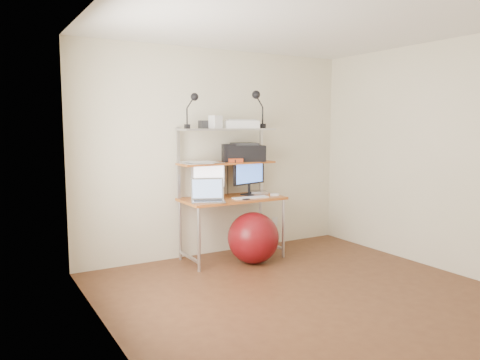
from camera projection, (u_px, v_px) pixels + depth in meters
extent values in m
plane|color=brown|center=(307.00, 296.00, 4.37)|extent=(3.60, 3.60, 0.00)
plane|color=white|center=(312.00, 20.00, 4.07)|extent=(3.60, 3.60, 0.00)
plane|color=#EFE7C8|center=(218.00, 153.00, 5.77)|extent=(3.60, 0.00, 3.60)
plane|color=#EFE7C8|center=(110.00, 173.00, 3.32)|extent=(0.00, 3.60, 3.60)
plane|color=#EFE7C8|center=(439.00, 156.00, 5.12)|extent=(0.00, 3.60, 3.60)
cube|color=#BD6924|center=(232.00, 199.00, 5.52)|extent=(1.20, 0.60, 0.03)
cylinder|color=silver|center=(199.00, 240.00, 5.06)|extent=(0.04, 0.04, 0.71)
cylinder|color=silver|center=(180.00, 231.00, 5.51)|extent=(0.04, 0.04, 0.71)
cylinder|color=silver|center=(283.00, 228.00, 5.62)|extent=(0.04, 0.04, 0.71)
cylinder|color=silver|center=(260.00, 221.00, 6.06)|extent=(0.04, 0.04, 0.71)
cube|color=silver|center=(178.00, 163.00, 5.41)|extent=(0.03, 0.04, 0.84)
cube|color=silver|center=(261.00, 160.00, 5.98)|extent=(0.03, 0.04, 0.84)
cube|color=#BD6924|center=(227.00, 163.00, 5.58)|extent=(1.18, 0.34, 0.02)
cube|color=silver|center=(227.00, 129.00, 5.53)|extent=(1.18, 0.34, 0.02)
cube|color=silver|center=(275.00, 222.00, 6.29)|extent=(0.08, 0.01, 0.12)
cube|color=#ABAAAF|center=(209.00, 198.00, 5.46)|extent=(0.20, 0.17, 0.01)
cylinder|color=#ABAAAF|center=(208.00, 193.00, 5.47)|extent=(0.03, 0.03, 0.10)
cube|color=#ABAAAF|center=(208.00, 176.00, 5.45)|extent=(0.40, 0.11, 0.30)
plane|color=white|center=(209.00, 176.00, 5.43)|extent=(0.35, 0.07, 0.36)
cube|color=black|center=(250.00, 194.00, 5.72)|extent=(0.22, 0.19, 0.01)
cylinder|color=black|center=(249.00, 189.00, 5.73)|extent=(0.03, 0.03, 0.12)
cube|color=black|center=(249.00, 171.00, 5.71)|extent=(0.51, 0.18, 0.31)
plane|color=#4576ED|center=(250.00, 172.00, 5.69)|extent=(0.45, 0.13, 0.47)
cube|color=#B3B3B8|center=(208.00, 201.00, 5.20)|extent=(0.44, 0.38, 0.02)
cube|color=#2A2A2C|center=(208.00, 200.00, 5.20)|extent=(0.35, 0.26, 0.00)
cube|color=#B3B3B8|center=(207.00, 188.00, 5.32)|extent=(0.37, 0.21, 0.24)
plane|color=#7B97CD|center=(207.00, 188.00, 5.32)|extent=(0.34, 0.20, 0.32)
cube|color=silver|center=(251.00, 198.00, 5.48)|extent=(0.44, 0.15, 0.01)
cube|color=silver|center=(275.00, 195.00, 5.66)|extent=(0.10, 0.07, 0.03)
cube|color=#B3B3B8|center=(258.00, 193.00, 5.79)|extent=(0.26, 0.26, 0.04)
cube|color=black|center=(244.00, 199.00, 5.39)|extent=(0.11, 0.14, 0.01)
cube|color=black|center=(244.00, 153.00, 5.72)|extent=(0.55, 0.46, 0.19)
cube|color=#2A2A2C|center=(244.00, 144.00, 5.71)|extent=(0.38, 0.33, 0.03)
cube|color=black|center=(229.00, 153.00, 5.61)|extent=(0.18, 0.18, 0.21)
cube|color=#C6471F|center=(235.00, 160.00, 5.55)|extent=(0.18, 0.13, 0.05)
cube|color=silver|center=(241.00, 125.00, 5.64)|extent=(0.47, 0.38, 0.09)
cube|color=#ABAAAF|center=(241.00, 120.00, 5.64)|extent=(0.39, 0.30, 0.02)
cube|color=silver|center=(215.00, 122.00, 5.43)|extent=(0.15, 0.14, 0.15)
cube|color=#2A2A2C|center=(204.00, 124.00, 5.43)|extent=(0.10, 0.10, 0.09)
cube|color=black|center=(187.00, 126.00, 5.21)|extent=(0.05, 0.06, 0.05)
cylinder|color=black|center=(187.00, 116.00, 5.19)|extent=(0.02, 0.02, 0.18)
sphere|color=black|center=(195.00, 97.00, 5.21)|extent=(0.09, 0.09, 0.09)
cube|color=black|center=(263.00, 126.00, 5.73)|extent=(0.06, 0.07, 0.06)
cylinder|color=black|center=(263.00, 115.00, 5.71)|extent=(0.02, 0.02, 0.20)
sphere|color=black|center=(256.00, 95.00, 5.62)|extent=(0.10, 0.10, 0.10)
sphere|color=maroon|center=(253.00, 238.00, 5.39)|extent=(0.59, 0.59, 0.59)
cube|color=white|center=(192.00, 163.00, 5.37)|extent=(0.24, 0.30, 0.00)
cube|color=white|center=(203.00, 163.00, 5.36)|extent=(0.26, 0.32, 0.00)
cube|color=white|center=(196.00, 162.00, 5.42)|extent=(0.24, 0.30, 0.00)
cube|color=white|center=(205.00, 162.00, 5.41)|extent=(0.22, 0.29, 0.00)
cube|color=white|center=(195.00, 162.00, 5.37)|extent=(0.32, 0.35, 0.00)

